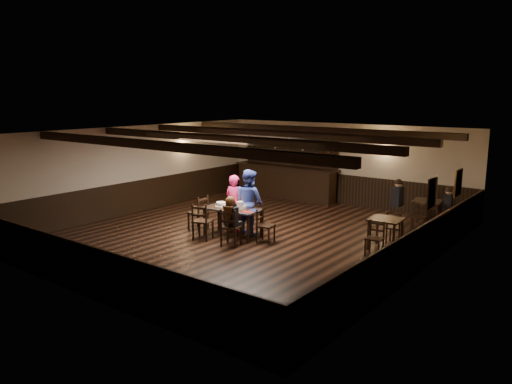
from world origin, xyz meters
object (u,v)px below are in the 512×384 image
Objects in this scene: dining_table at (233,211)px; chair_near_right at (230,225)px; man_blue at (249,202)px; cake at (221,204)px; woman_pink at (235,203)px; bar_counter at (287,177)px; chair_near_left at (201,219)px.

dining_table is 1.66× the size of chair_near_right.
man_blue reaches higher than cake.
chair_near_right is 1.40m from woman_pink.
woman_pink is 0.41m from cake.
man_blue reaches higher than chair_near_right.
woman_pink is 4.59× the size of cake.
bar_counter reaches higher than chair_near_right.
cake is 5.19m from bar_counter.
dining_table is at bearing 123.11° from woman_pink.
woman_pink is at bearing 72.55° from cake.
man_blue reaches higher than chair_near_left.
chair_near_right is 2.76× the size of cake.
woman_pink reaches higher than dining_table.
bar_counter is at bearing 108.72° from dining_table.
woman_pink is 0.46m from man_blue.
chair_near_left is 1.19m from woman_pink.
woman_pink is at bearing 124.86° from chair_near_right.
cake is (-0.57, -0.46, -0.06)m from man_blue.
chair_near_right is at bearing 123.47° from woman_pink.
bar_counter reaches higher than chair_near_left.
dining_table is at bearing -1.31° from cake.
man_blue is 5.12× the size of cake.
chair_near_right is at bearing -54.95° from dining_table.
woman_pink is 0.38× the size of bar_counter.
chair_near_left is at bearing -89.95° from cake.
chair_near_right is at bearing 117.12° from man_blue.
bar_counter is at bearing -74.24° from woman_pink.
dining_table is 0.53m from man_blue.
cake is 0.08× the size of bar_counter.
chair_near_left is 0.62× the size of woman_pink.
dining_table is at bearing 81.13° from man_blue.
man_blue is (0.17, 0.46, 0.20)m from dining_table.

